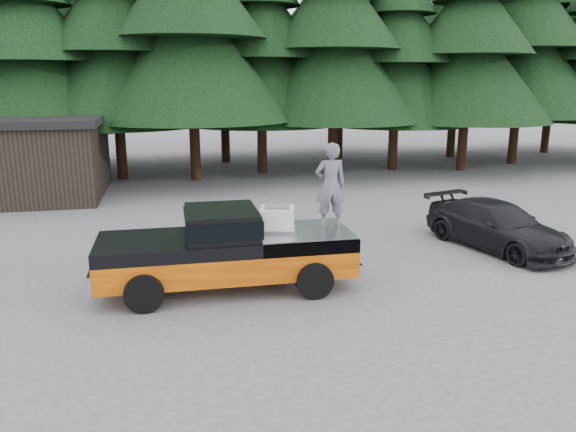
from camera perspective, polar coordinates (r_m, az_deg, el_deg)
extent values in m
plane|color=#4F4F52|center=(13.76, -2.05, -6.65)|extent=(120.00, 120.00, 0.00)
cube|color=black|center=(12.88, -6.78, -0.59)|extent=(1.66, 1.90, 0.59)
cube|color=silver|center=(13.13, -1.10, -0.34)|extent=(0.89, 0.79, 0.53)
imported|color=#53555A|center=(13.30, 4.33, 3.12)|extent=(0.76, 0.52, 2.03)
imported|color=black|center=(17.27, 20.47, -0.92)|extent=(3.06, 4.94, 1.34)
cube|color=black|center=(25.83, -27.21, 4.98)|extent=(8.00, 6.00, 3.00)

